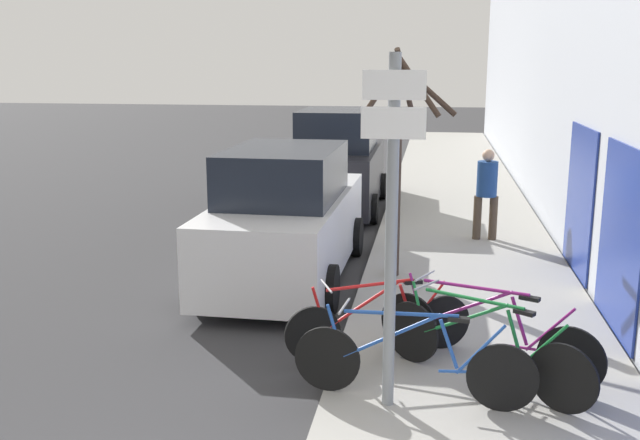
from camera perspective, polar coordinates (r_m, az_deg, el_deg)
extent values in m
plane|color=#333335|center=(15.04, 1.23, -0.24)|extent=(80.00, 80.00, 0.00)
cube|color=#9E9B93|center=(17.65, 10.89, 1.69)|extent=(3.20, 32.00, 0.15)
cube|color=#B2B7C1|center=(17.49, 17.19, 11.74)|extent=(0.20, 32.00, 6.50)
cube|color=navy|center=(9.20, 22.87, -1.42)|extent=(0.03, 1.89, 2.24)
cube|color=navy|center=(11.59, 20.04, 1.53)|extent=(0.03, 1.89, 2.24)
cylinder|color=gray|center=(6.47, 5.72, -1.38)|extent=(0.11, 0.11, 3.27)
cube|color=white|center=(6.22, 5.96, 10.70)|extent=(0.55, 0.02, 0.25)
cube|color=white|center=(6.24, 5.89, 7.72)|extent=(0.56, 0.02, 0.27)
cylinder|color=black|center=(7.13, 0.58, -11.05)|extent=(0.66, 0.10, 0.66)
cylinder|color=black|center=(6.94, 14.38, -12.14)|extent=(0.66, 0.10, 0.66)
cylinder|color=#1E4799|center=(6.89, 5.71, -9.21)|extent=(0.94, 0.13, 0.54)
cylinder|color=#1E4799|center=(6.80, 6.45, -7.45)|extent=(1.09, 0.15, 0.09)
cylinder|color=#1E4799|center=(6.85, 10.26, -9.73)|extent=(0.20, 0.06, 0.48)
cylinder|color=#1E4799|center=(6.94, 11.93, -11.81)|extent=(0.59, 0.09, 0.08)
cylinder|color=#1E4799|center=(6.84, 12.73, -10.08)|extent=(0.44, 0.07, 0.53)
cylinder|color=#1E4799|center=(7.00, 1.26, -9.01)|extent=(0.20, 0.05, 0.57)
cube|color=black|center=(6.75, 11.05, -7.81)|extent=(0.21, 0.10, 0.04)
cylinder|color=#99999E|center=(6.88, 1.95, -6.90)|extent=(0.07, 0.44, 0.02)
cylinder|color=black|center=(7.83, 7.36, -8.88)|extent=(0.58, 0.40, 0.67)
cylinder|color=black|center=(7.08, 18.90, -11.91)|extent=(0.58, 0.40, 0.67)
cylinder|color=#197233|center=(7.40, 11.49, -7.77)|extent=(0.81, 0.56, 0.55)
cylinder|color=#197233|center=(7.28, 12.14, -6.18)|extent=(0.94, 0.64, 0.09)
cylinder|color=#197233|center=(7.16, 15.30, -8.89)|extent=(0.19, 0.14, 0.48)
cylinder|color=#197233|center=(7.18, 16.71, -11.18)|extent=(0.51, 0.35, 0.08)
cylinder|color=#197233|center=(7.05, 17.46, -9.59)|extent=(0.39, 0.27, 0.54)
cylinder|color=#197233|center=(7.69, 7.94, -7.05)|extent=(0.19, 0.14, 0.58)
cube|color=black|center=(7.04, 16.04, -7.11)|extent=(0.21, 0.18, 0.04)
cylinder|color=#99999E|center=(7.55, 8.54, -5.15)|extent=(0.26, 0.38, 0.02)
cylinder|color=black|center=(8.08, 7.10, -8.16)|extent=(0.63, 0.33, 0.68)
cylinder|color=black|center=(7.49, 19.45, -10.51)|extent=(0.63, 0.33, 0.68)
cylinder|color=#8C1E72|center=(7.71, 11.59, -6.87)|extent=(0.91, 0.46, 0.56)
cylinder|color=#8C1E72|center=(7.60, 12.29, -5.30)|extent=(1.06, 0.53, 0.09)
cylinder|color=#8C1E72|center=(7.53, 15.66, -7.78)|extent=(0.21, 0.12, 0.49)
cylinder|color=#8C1E72|center=(7.56, 17.16, -9.93)|extent=(0.58, 0.30, 0.08)
cylinder|color=#8C1E72|center=(7.45, 17.93, -8.36)|extent=(0.43, 0.23, 0.54)
cylinder|color=#8C1E72|center=(7.94, 7.73, -6.33)|extent=(0.20, 0.12, 0.59)
cube|color=black|center=(7.42, 16.43, -6.03)|extent=(0.21, 0.16, 0.04)
cylinder|color=#99999E|center=(7.82, 8.37, -4.44)|extent=(0.21, 0.41, 0.02)
cylinder|color=black|center=(7.78, -0.59, -9.11)|extent=(0.59, 0.27, 0.62)
cylinder|color=black|center=(8.23, 9.84, -8.06)|extent=(0.59, 0.27, 0.62)
cylinder|color=red|center=(7.82, 3.49, -6.77)|extent=(0.80, 0.36, 0.51)
cylinder|color=red|center=(7.77, 4.05, -5.20)|extent=(0.92, 0.42, 0.08)
cylinder|color=red|center=(7.98, 6.89, -6.61)|extent=(0.18, 0.11, 0.45)
cylinder|color=red|center=(8.13, 8.11, -8.10)|extent=(0.50, 0.23, 0.08)
cylinder|color=red|center=(8.08, 8.66, -6.59)|extent=(0.38, 0.18, 0.50)
cylinder|color=red|center=(7.70, -0.04, -7.23)|extent=(0.18, 0.10, 0.54)
cube|color=black|center=(7.93, 7.45, -4.94)|extent=(0.22, 0.15, 0.04)
cylinder|color=#99999E|center=(7.63, 0.52, -5.31)|extent=(0.19, 0.41, 0.02)
cube|color=silver|center=(11.11, -2.61, -0.91)|extent=(1.82, 4.80, 1.13)
cube|color=black|center=(10.75, -2.88, 3.77)|extent=(1.62, 2.50, 0.76)
cylinder|color=black|center=(12.81, -5.06, -1.02)|extent=(0.23, 0.67, 0.67)
cylinder|color=black|center=(12.49, 2.84, -1.35)|extent=(0.23, 0.67, 0.67)
cylinder|color=black|center=(10.08, -9.34, -4.92)|extent=(0.23, 0.67, 0.67)
cylinder|color=black|center=(9.66, 0.71, -5.52)|extent=(0.23, 0.67, 0.67)
cube|color=black|center=(16.33, 1.50, 3.64)|extent=(1.82, 4.55, 1.25)
cube|color=black|center=(16.02, 1.44, 7.29)|extent=(1.62, 2.37, 0.87)
cylinder|color=black|center=(17.91, -0.78, 2.87)|extent=(0.23, 0.64, 0.64)
cylinder|color=black|center=(17.71, 4.93, 2.72)|extent=(0.23, 0.64, 0.64)
cylinder|color=black|center=(15.19, -2.51, 1.11)|extent=(0.23, 0.64, 0.64)
cylinder|color=black|center=(14.96, 4.21, 0.90)|extent=(0.23, 0.64, 0.64)
cylinder|color=#4C3D2D|center=(13.31, 12.47, 0.19)|extent=(0.15, 0.15, 0.80)
cylinder|color=#4C3D2D|center=(13.34, 13.68, 0.16)|extent=(0.15, 0.15, 0.80)
cylinder|color=navy|center=(13.19, 13.23, 3.22)|extent=(0.37, 0.37, 0.63)
sphere|color=tan|center=(13.13, 13.32, 5.06)|extent=(0.22, 0.22, 0.22)
cylinder|color=#3D2D23|center=(10.68, 5.92, 1.88)|extent=(0.21, 0.21, 2.43)
cylinder|color=#3D2D23|center=(10.51, 8.48, 10.36)|extent=(0.91, 0.12, 0.81)
cylinder|color=#3D2D23|center=(10.82, 6.79, 10.96)|extent=(0.31, 0.73, 0.98)
cylinder|color=#3D2D23|center=(10.35, 7.82, 10.65)|extent=(0.71, 0.38, 0.90)
cylinder|color=#3D2D23|center=(10.37, 4.85, 10.32)|extent=(0.54, 0.41, 0.76)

